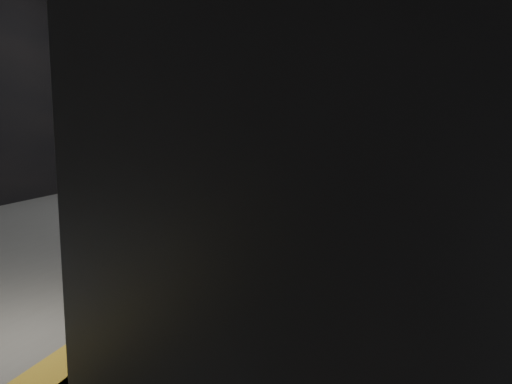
% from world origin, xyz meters
% --- Properties ---
extents(ground, '(44.00, 44.00, 0.00)m').
position_xyz_m(ground, '(0.00, 0.00, 0.00)').
color(ground, black).
rests_on(ground, ground).
extents(platform_left, '(9.00, 43.80, 1.00)m').
position_xyz_m(platform_left, '(-7.50, 0.00, 0.50)').
color(platform_left, '#585855').
rests_on(platform_left, ground).
extents(tactile_strip, '(0.50, 43.80, 0.01)m').
position_xyz_m(tactile_strip, '(-3.25, 0.00, 1.00)').
color(tactile_strip, '#8E6019').
rests_on(tactile_strip, platform_left).
extents(track, '(2.40, 43.00, 0.24)m').
position_xyz_m(track, '(0.00, 0.00, 0.07)').
color(track, '#3F3328').
rests_on(track, ground).
extents(train, '(3.18, 21.29, 5.69)m').
position_xyz_m(train, '(-0.00, -1.28, 3.18)').
color(train, '#A5A9AD').
rests_on(train, ground).
extents(woman, '(0.70, 0.53, 1.72)m').
position_xyz_m(woman, '(-4.06, -6.52, 1.86)').
color(woman, tan).
rests_on(woman, platform_left).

